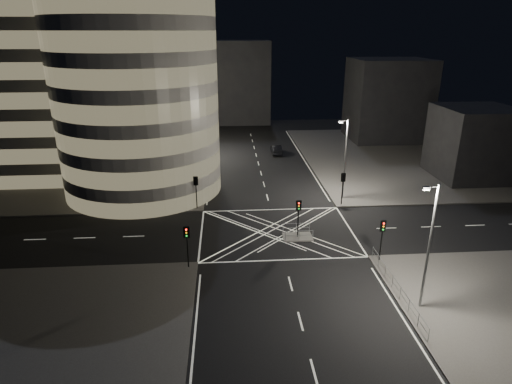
{
  "coord_description": "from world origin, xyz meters",
  "views": [
    {
      "loc": [
        -5.17,
        -40.8,
        20.15
      ],
      "look_at": [
        -1.9,
        4.21,
        3.0
      ],
      "focal_mm": 30.0,
      "sensor_mm": 36.0,
      "label": 1
    }
  ],
  "objects": [
    {
      "name": "office_block_rear",
      "position": [
        -22.0,
        42.0,
        11.15
      ],
      "size": [
        24.0,
        16.0,
        22.0
      ],
      "primitive_type": "cube",
      "color": "#97948F",
      "rests_on": "sidewalk_far_left"
    },
    {
      "name": "building_right_far",
      "position": [
        26.0,
        40.0,
        7.65
      ],
      "size": [
        14.0,
        12.0,
        15.0
      ],
      "primitive_type": "cube",
      "color": "black",
      "rests_on": "sidewalk_far_right"
    },
    {
      "name": "tree_b",
      "position": [
        -10.5,
        15.0,
        5.49
      ],
      "size": [
        4.87,
        4.87,
        8.15
      ],
      "color": "black",
      "rests_on": "sidewalk_far_left"
    },
    {
      "name": "sedan",
      "position": [
        3.54,
        30.52,
        0.76
      ],
      "size": [
        1.63,
        4.65,
        1.53
      ],
      "primitive_type": "imported",
      "rotation": [
        0.0,
        0.0,
        3.14
      ],
      "color": "black",
      "rests_on": "ground"
    },
    {
      "name": "tree_a",
      "position": [
        -10.5,
        9.0,
        4.98
      ],
      "size": [
        4.63,
        4.63,
        7.5
      ],
      "color": "black",
      "rests_on": "sidewalk_far_left"
    },
    {
      "name": "building_far_end",
      "position": [
        -4.0,
        58.0,
        9.0
      ],
      "size": [
        18.0,
        8.0,
        18.0
      ],
      "primitive_type": "cube",
      "color": "black",
      "rests_on": "ground"
    },
    {
      "name": "tree_c",
      "position": [
        -10.5,
        21.0,
        4.29
      ],
      "size": [
        3.74,
        3.74,
        6.31
      ],
      "color": "black",
      "rests_on": "sidewalk_far_left"
    },
    {
      "name": "street_lamp_right_near",
      "position": [
        9.44,
        -14.0,
        5.54
      ],
      "size": [
        1.25,
        0.25,
        10.0
      ],
      "color": "slate",
      "rests_on": "sidewalk_near_right"
    },
    {
      "name": "central_island",
      "position": [
        2.0,
        -1.5,
        0.07
      ],
      "size": [
        3.0,
        2.0,
        0.15
      ],
      "primitive_type": "cube",
      "color": "slate",
      "rests_on": "ground"
    },
    {
      "name": "sidewalk_far_right",
      "position": [
        29.0,
        27.0,
        0.07
      ],
      "size": [
        42.0,
        42.0,
        0.15
      ],
      "primitive_type": "cube",
      "color": "#4A4745",
      "rests_on": "ground"
    },
    {
      "name": "street_lamp_left_far",
      "position": [
        -9.44,
        30.0,
        5.54
      ],
      "size": [
        1.25,
        0.25,
        10.0
      ],
      "color": "slate",
      "rests_on": "sidewalk_far_left"
    },
    {
      "name": "building_right_near",
      "position": [
        30.0,
        16.0,
        5.15
      ],
      "size": [
        10.0,
        10.0,
        10.0
      ],
      "primitive_type": "cube",
      "color": "black",
      "rests_on": "sidewalk_far_right"
    },
    {
      "name": "street_lamp_left_near",
      "position": [
        -9.44,
        12.0,
        5.54
      ],
      "size": [
        1.25,
        0.25,
        10.0
      ],
      "color": "slate",
      "rests_on": "sidewalk_far_left"
    },
    {
      "name": "traffic_signal_nr",
      "position": [
        8.8,
        -6.8,
        2.91
      ],
      "size": [
        0.55,
        0.22,
        4.0
      ],
      "color": "black",
      "rests_on": "sidewalk_near_right"
    },
    {
      "name": "office_tower_curved",
      "position": [
        -20.74,
        18.74,
        12.65
      ],
      "size": [
        30.0,
        29.0,
        27.2
      ],
      "color": "#97948F",
      "rests_on": "sidewalk_far_left"
    },
    {
      "name": "traffic_signal_island",
      "position": [
        2.0,
        -1.5,
        2.91
      ],
      "size": [
        0.55,
        0.22,
        4.0
      ],
      "color": "black",
      "rests_on": "central_island"
    },
    {
      "name": "sidewalk_far_left",
      "position": [
        -29.0,
        27.0,
        0.07
      ],
      "size": [
        42.0,
        42.0,
        0.15
      ],
      "primitive_type": "cube",
      "color": "#4A4745",
      "rests_on": "ground"
    },
    {
      "name": "railing_island_south",
      "position": [
        2.0,
        -2.4,
        0.7
      ],
      "size": [
        2.8,
        0.06,
        1.1
      ],
      "primitive_type": "cube",
      "color": "slate",
      "rests_on": "central_island"
    },
    {
      "name": "railing_near_right",
      "position": [
        8.3,
        -12.15,
        0.7
      ],
      "size": [
        0.06,
        11.7,
        1.1
      ],
      "primitive_type": "cube",
      "color": "slate",
      "rests_on": "sidewalk_near_right"
    },
    {
      "name": "ground",
      "position": [
        0.0,
        0.0,
        0.0
      ],
      "size": [
        120.0,
        120.0,
        0.0
      ],
      "primitive_type": "plane",
      "color": "black",
      "rests_on": "ground"
    },
    {
      "name": "railing_island_north",
      "position": [
        2.0,
        -0.6,
        0.7
      ],
      "size": [
        2.8,
        0.06,
        1.1
      ],
      "primitive_type": "cube",
      "color": "slate",
      "rests_on": "central_island"
    },
    {
      "name": "traffic_signal_fl",
      "position": [
        -8.8,
        6.8,
        2.91
      ],
      "size": [
        0.55,
        0.22,
        4.0
      ],
      "color": "black",
      "rests_on": "sidewalk_far_left"
    },
    {
      "name": "tree_d",
      "position": [
        -10.5,
        27.0,
        4.74
      ],
      "size": [
        4.8,
        4.8,
        7.36
      ],
      "color": "black",
      "rests_on": "sidewalk_far_left"
    },
    {
      "name": "traffic_signal_nl",
      "position": [
        -8.8,
        -6.8,
        2.91
      ],
      "size": [
        0.55,
        0.22,
        4.0
      ],
      "color": "black",
      "rests_on": "sidewalk_near_left"
    },
    {
      "name": "traffic_signal_fr",
      "position": [
        8.8,
        6.8,
        2.91
      ],
      "size": [
        0.55,
        0.22,
        4.0
      ],
      "color": "black",
      "rests_on": "sidewalk_far_right"
    },
    {
      "name": "tree_e",
      "position": [
        -10.5,
        33.0,
        4.67
      ],
      "size": [
        3.69,
        3.69,
        6.66
      ],
      "color": "black",
      "rests_on": "sidewalk_far_left"
    },
    {
      "name": "street_lamp_right_far",
      "position": [
        9.44,
        9.0,
        5.54
      ],
      "size": [
        1.25,
        0.25,
        10.0
      ],
      "color": "slate",
      "rests_on": "sidewalk_far_right"
    }
  ]
}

